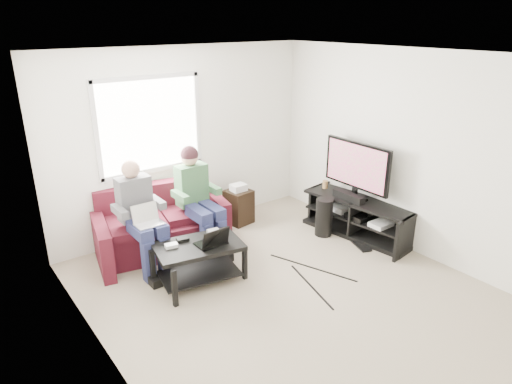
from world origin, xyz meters
TOP-DOWN VIEW (x-y plane):
  - floor at (0.00, 0.00)m, footprint 4.50×4.50m
  - ceiling at (0.00, 0.00)m, footprint 4.50×4.50m
  - wall_back at (0.00, 2.25)m, footprint 4.50×0.00m
  - wall_front at (0.00, -2.25)m, footprint 4.50×0.00m
  - wall_left at (-2.00, 0.00)m, footprint 0.00×4.50m
  - wall_right at (2.00, 0.00)m, footprint 0.00×4.50m
  - window at (-0.50, 2.23)m, footprint 1.48×0.04m
  - sofa at (-0.64, 1.82)m, footprint 1.97×1.14m
  - person_left at (-1.04, 1.51)m, footprint 0.40×0.71m
  - person_right at (-0.24, 1.53)m, footprint 0.40×0.71m
  - laptop_silver at (-1.04, 1.29)m, footprint 0.38×0.33m
  - coffee_table at (-0.68, 0.78)m, footprint 1.08×0.78m
  - laptop_black at (-0.56, 0.70)m, footprint 0.38×0.31m
  - controller_a at (-0.96, 0.90)m, footprint 0.15×0.12m
  - controller_b at (-0.78, 0.96)m, footprint 0.15×0.11m
  - controller_c at (-0.38, 0.93)m, footprint 0.15×0.11m
  - tv_stand at (1.77, 0.50)m, footprint 0.71×1.68m
  - tv at (1.77, 0.60)m, footprint 0.12×1.10m
  - soundbar at (1.65, 0.60)m, footprint 0.12×0.50m
  - drink_cup at (1.72, 1.13)m, footprint 0.08×0.08m
  - console_white at (1.77, 0.10)m, footprint 0.30×0.22m
  - console_grey at (1.77, 0.80)m, footprint 0.34×0.26m
  - console_black at (1.77, 0.45)m, footprint 0.38×0.30m
  - subwoofer at (1.38, 0.79)m, footprint 0.24×0.24m
  - keyboard_floor at (1.55, 0.25)m, footprint 0.28×0.45m
  - end_table at (0.66, 1.87)m, footprint 0.35×0.35m

SIDE VIEW (x-z plane):
  - floor at x=0.00m, z-range 0.00..0.00m
  - keyboard_floor at x=1.55m, z-range 0.00..0.02m
  - tv_stand at x=1.77m, z-range -0.03..0.51m
  - subwoofer at x=1.38m, z-range 0.00..0.55m
  - end_table at x=0.66m, z-range -0.03..0.59m
  - sofa at x=-0.64m, z-range -0.11..0.74m
  - console_white at x=1.77m, z-range 0.28..0.34m
  - console_black at x=1.77m, z-range 0.28..0.35m
  - console_grey at x=1.77m, z-range 0.28..0.36m
  - coffee_table at x=-0.68m, z-range 0.12..0.61m
  - controller_a at x=-0.96m, z-range 0.49..0.53m
  - controller_b at x=-0.78m, z-range 0.49..0.53m
  - controller_c at x=-0.38m, z-range 0.49..0.53m
  - soundbar at x=1.65m, z-range 0.54..0.64m
  - drink_cup at x=1.72m, z-range 0.54..0.66m
  - laptop_black at x=-0.56m, z-range 0.49..0.73m
  - laptop_silver at x=-1.04m, z-range 0.60..0.84m
  - person_left at x=-1.04m, z-range 0.07..1.41m
  - person_right at x=-0.24m, z-range 0.10..1.50m
  - tv at x=1.77m, z-range 0.59..1.40m
  - wall_back at x=0.00m, z-range -0.95..3.55m
  - wall_front at x=0.00m, z-range -0.95..3.55m
  - wall_left at x=-2.00m, z-range -0.95..3.55m
  - wall_right at x=2.00m, z-range -0.95..3.55m
  - window at x=-0.50m, z-range 0.96..2.24m
  - ceiling at x=0.00m, z-range 2.60..2.60m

